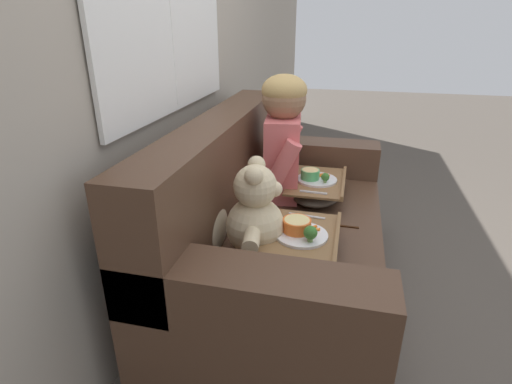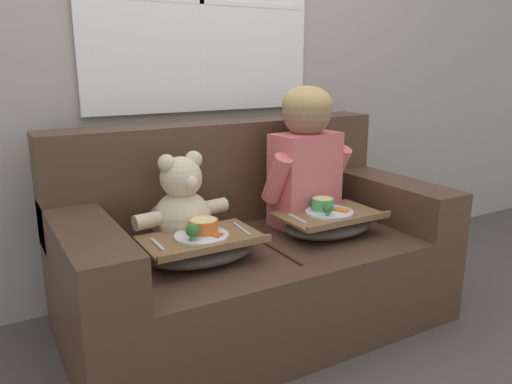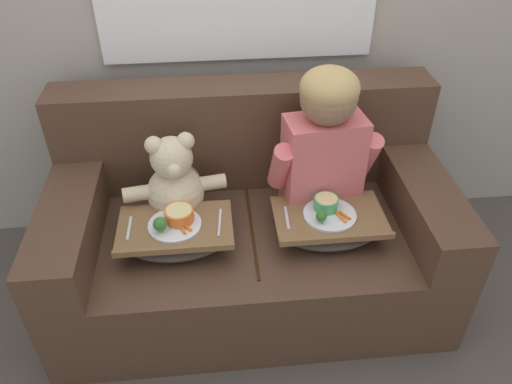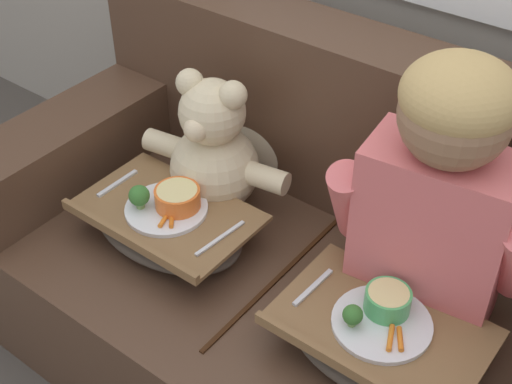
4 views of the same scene
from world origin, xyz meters
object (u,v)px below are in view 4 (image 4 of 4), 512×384
Objects in this scene: lap_tray_child at (379,338)px; lap_tray_teddy at (168,223)px; throw_pillow_behind_child at (462,215)px; teddy_bear at (213,154)px; couch at (304,276)px; child_figure at (441,186)px; throw_pillow_behind_teddy at (258,128)px.

lap_tray_teddy reaches higher than lap_tray_child.
throw_pillow_behind_child is 0.74× the size of teddy_bear.
couch is 5.15× the size of throw_pillow_behind_child.
couch is at bearing -146.44° from throw_pillow_behind_child.
child_figure is 0.68m from teddy_bear.
lap_tray_teddy is (-0.65, -0.20, -0.31)m from child_figure.
lap_tray_child is at bearing -90.13° from throw_pillow_behind_child.
child_figure is 0.75m from lap_tray_teddy.
child_figure reaches higher than lap_tray_child.
throw_pillow_behind_child is 0.50× the size of child_figure.
throw_pillow_behind_child reaches higher than lap_tray_teddy.
throw_pillow_behind_teddy is at bearing 90.07° from lap_tray_teddy.
throw_pillow_behind_teddy is 0.21m from teddy_bear.
child_figure is at bearing 89.70° from lap_tray_child.
lap_tray_teddy is at bearing -90.11° from teddy_bear.
couch reaches higher than lap_tray_child.
throw_pillow_behind_child is 1.03× the size of throw_pillow_behind_teddy.
lap_tray_child is at bearing -29.50° from couch.
teddy_bear is 0.23m from lap_tray_teddy.
teddy_bear reaches higher than lap_tray_teddy.
child_figure is 0.37m from lap_tray_child.
throw_pillow_behind_child is at bearing 0.00° from throw_pillow_behind_teddy.
throw_pillow_behind_teddy is 0.69× the size of lap_tray_teddy.
lap_tray_child is (-0.00, -0.20, -0.31)m from child_figure.
throw_pillow_behind_child is 0.77m from lap_tray_teddy.
teddy_bear reaches higher than throw_pillow_behind_teddy.
throw_pillow_behind_child is 0.65m from throw_pillow_behind_teddy.
throw_pillow_behind_child is at bearing 33.56° from couch.
lap_tray_child is at bearing -31.57° from throw_pillow_behind_teddy.
child_figure is at bearing 17.02° from lap_tray_teddy.
couch is at bearing 150.50° from lap_tray_child.
throw_pillow_behind_teddy is at bearing 148.43° from lap_tray_child.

